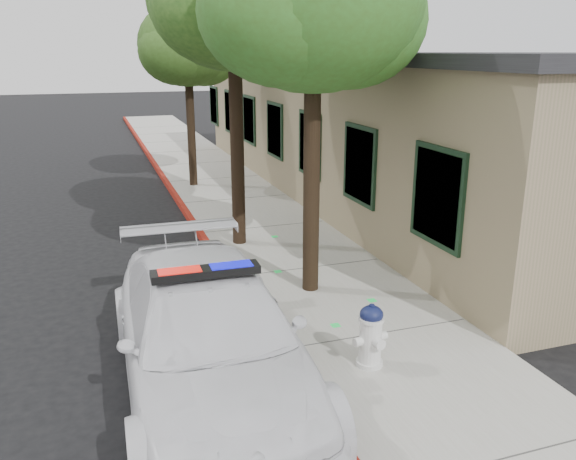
# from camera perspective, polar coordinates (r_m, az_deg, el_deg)

# --- Properties ---
(ground) EXTENTS (120.00, 120.00, 0.00)m
(ground) POSITION_cam_1_polar(r_m,az_deg,el_deg) (8.65, -1.25, -12.54)
(ground) COLOR black
(ground) RESTS_ON ground
(sidewalk) EXTENTS (3.20, 60.00, 0.15)m
(sidewalk) POSITION_cam_1_polar(r_m,az_deg,el_deg) (11.66, 1.79, -4.05)
(sidewalk) COLOR gray
(sidewalk) RESTS_ON ground
(red_curb) EXTENTS (0.14, 60.00, 0.16)m
(red_curb) POSITION_cam_1_polar(r_m,az_deg,el_deg) (11.25, -5.60, -4.92)
(red_curb) COLOR maroon
(red_curb) RESTS_ON ground
(clapboard_building) EXTENTS (7.30, 20.89, 4.24)m
(clapboard_building) POSITION_cam_1_polar(r_m,az_deg,el_deg) (18.61, 10.22, 10.17)
(clapboard_building) COLOR #8F7B5E
(clapboard_building) RESTS_ON ground
(police_car) EXTENTS (2.38, 5.59, 1.73)m
(police_car) POSITION_cam_1_polar(r_m,az_deg,el_deg) (7.64, -7.75, -10.09)
(police_car) COLOR silver
(police_car) RESTS_ON ground
(fire_hydrant) EXTENTS (0.52, 0.45, 0.90)m
(fire_hydrant) POSITION_cam_1_polar(r_m,az_deg,el_deg) (8.09, 8.08, -10.13)
(fire_hydrant) COLOR silver
(fire_hydrant) RESTS_ON sidewalk
(street_tree_near) EXTENTS (3.84, 3.51, 6.43)m
(street_tree_near) POSITION_cam_1_polar(r_m,az_deg,el_deg) (9.85, 2.59, 20.96)
(street_tree_near) COLOR black
(street_tree_near) RESTS_ON sidewalk
(street_tree_mid) EXTENTS (3.50, 3.62, 6.68)m
(street_tree_mid) POSITION_cam_1_polar(r_m,az_deg,el_deg) (12.63, -5.38, 21.12)
(street_tree_mid) COLOR black
(street_tree_mid) RESTS_ON sidewalk
(street_tree_far) EXTENTS (3.13, 2.95, 5.58)m
(street_tree_far) POSITION_cam_1_polar(r_m,az_deg,el_deg) (18.68, -9.68, 17.03)
(street_tree_far) COLOR black
(street_tree_far) RESTS_ON sidewalk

